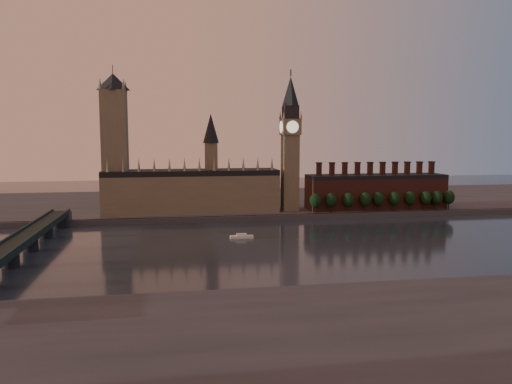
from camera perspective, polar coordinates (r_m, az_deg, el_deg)
ground at (r=280.36m, az=7.15°, el=-6.26°), size 900.00×900.00×0.00m
north_bank at (r=450.82m, az=0.62°, el=-1.13°), size 900.00×182.00×4.00m
palace_of_westminster at (r=379.00m, az=-7.29°, el=0.37°), size 130.00×30.30×74.00m
victoria_tower at (r=378.84m, az=-15.84°, el=5.85°), size 24.00×24.00×108.00m
big_ben at (r=382.38m, az=3.94°, el=5.74°), size 15.00×15.00×107.00m
chimney_block at (r=406.88m, az=13.52°, el=0.11°), size 110.00×25.00×37.00m
embankment_tree_0 at (r=373.66m, az=6.81°, el=-0.97°), size 8.60×8.60×14.88m
embankment_tree_1 at (r=377.56m, az=8.56°, el=-0.92°), size 8.60×8.60×14.88m
embankment_tree_2 at (r=381.65m, az=10.52°, el=-0.88°), size 8.60×8.60×14.88m
embankment_tree_3 at (r=386.87m, az=12.37°, el=-0.83°), size 8.60×8.60×14.88m
embankment_tree_4 at (r=391.94m, az=13.83°, el=-0.77°), size 8.60×8.60×14.88m
embankment_tree_5 at (r=396.53m, az=15.55°, el=-0.74°), size 8.60×8.60×14.88m
embankment_tree_6 at (r=403.34m, az=17.21°, el=-0.67°), size 8.60×8.60×14.88m
embankment_tree_7 at (r=408.50m, az=18.84°, el=-0.64°), size 8.60×8.60×14.88m
embankment_tree_8 at (r=412.55m, az=19.97°, el=-0.62°), size 8.60×8.60×14.88m
embankment_tree_9 at (r=418.59m, az=21.20°, el=-0.57°), size 8.60×8.60×14.88m
westminster_bridge at (r=275.07m, az=-25.45°, el=-5.51°), size 14.00×200.00×11.55m
river_boat at (r=301.62m, az=-1.65°, el=-5.10°), size 14.11×4.43×2.80m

